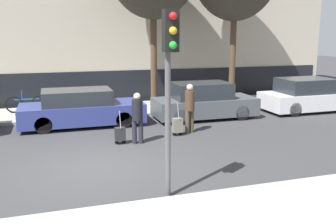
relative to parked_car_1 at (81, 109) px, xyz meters
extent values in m
plane|color=#38383A|center=(0.04, -4.70, -0.65)|extent=(80.00, 80.00, 0.00)
cube|color=#A39E93|center=(0.04, 2.30, -0.59)|extent=(28.00, 3.00, 0.12)
cube|color=black|center=(0.04, 4.48, 0.15)|extent=(27.44, 0.06, 1.60)
cube|color=navy|center=(0.05, 0.00, -0.16)|extent=(4.53, 1.77, 0.70)
cube|color=#23282D|center=(-0.13, 0.00, 0.46)|extent=(2.49, 1.56, 0.54)
cylinder|color=black|center=(1.45, -0.80, -0.35)|extent=(0.60, 0.18, 0.60)
cylinder|color=black|center=(1.45, 0.80, -0.35)|extent=(0.60, 0.18, 0.60)
cylinder|color=black|center=(-1.36, -0.80, -0.35)|extent=(0.60, 0.18, 0.60)
cylinder|color=black|center=(-1.36, 0.80, -0.35)|extent=(0.60, 0.18, 0.60)
cube|color=#4C5156|center=(4.92, -0.20, -0.16)|extent=(4.15, 1.72, 0.70)
cube|color=#23282D|center=(4.75, -0.20, 0.51)|extent=(2.28, 1.52, 0.63)
cylinder|color=black|center=(6.20, -0.97, -0.35)|extent=(0.60, 0.18, 0.60)
cylinder|color=black|center=(6.20, 0.57, -0.35)|extent=(0.60, 0.18, 0.60)
cylinder|color=black|center=(3.63, -0.97, -0.35)|extent=(0.60, 0.18, 0.60)
cylinder|color=black|center=(3.63, 0.57, -0.35)|extent=(0.60, 0.18, 0.60)
cube|color=silver|center=(9.89, -0.20, -0.16)|extent=(4.07, 1.86, 0.70)
cube|color=#23282D|center=(9.72, -0.20, 0.51)|extent=(2.24, 1.64, 0.63)
cylinder|color=black|center=(11.15, 0.64, -0.35)|extent=(0.60, 0.18, 0.60)
cylinder|color=black|center=(8.63, -1.05, -0.35)|extent=(0.60, 0.18, 0.60)
cylinder|color=black|center=(8.63, 0.64, -0.35)|extent=(0.60, 0.18, 0.60)
cylinder|color=#23232D|center=(1.40, -2.89, -0.27)|extent=(0.15, 0.15, 0.75)
cylinder|color=#23232D|center=(1.59, -2.93, -0.27)|extent=(0.15, 0.15, 0.75)
cylinder|color=black|center=(1.50, -2.91, 0.43)|extent=(0.34, 0.34, 0.65)
sphere|color=beige|center=(1.50, -2.91, 0.86)|extent=(0.21, 0.21, 0.21)
cube|color=#262628|center=(0.96, -2.80, -0.32)|extent=(0.32, 0.24, 0.41)
cylinder|color=black|center=(0.84, -2.80, -0.59)|extent=(0.12, 0.03, 0.12)
cylinder|color=black|center=(1.07, -2.80, -0.59)|extent=(0.12, 0.03, 0.12)
cylinder|color=gray|center=(0.96, -2.87, 0.15)|extent=(0.02, 0.19, 0.53)
cylinder|color=#4C4233|center=(3.41, -2.23, -0.25)|extent=(0.15, 0.15, 0.80)
cylinder|color=#4C4233|center=(3.60, -2.16, -0.25)|extent=(0.15, 0.15, 0.80)
cylinder|color=#473323|center=(3.51, -2.20, 0.50)|extent=(0.34, 0.34, 0.69)
sphere|color=beige|center=(3.51, -2.20, 0.96)|extent=(0.23, 0.23, 0.23)
cube|color=slate|center=(2.99, -2.40, -0.29)|extent=(0.32, 0.24, 0.48)
cylinder|color=black|center=(2.88, -2.40, -0.59)|extent=(0.12, 0.03, 0.12)
cylinder|color=black|center=(3.11, -2.40, -0.59)|extent=(0.12, 0.03, 0.12)
cylinder|color=gray|center=(2.99, -2.47, 0.23)|extent=(0.02, 0.19, 0.53)
cylinder|color=#515154|center=(1.23, -6.95, 1.28)|extent=(0.12, 0.12, 3.86)
cube|color=black|center=(1.23, -7.13, 2.81)|extent=(0.28, 0.24, 0.80)
sphere|color=red|center=(1.23, -7.28, 3.08)|extent=(0.15, 0.15, 0.15)
sphere|color=gold|center=(1.23, -7.28, 2.81)|extent=(0.15, 0.15, 0.15)
sphere|color=green|center=(1.23, -7.28, 2.54)|extent=(0.15, 0.15, 0.15)
torus|color=black|center=(-1.51, 2.63, -0.17)|extent=(0.72, 0.06, 0.72)
torus|color=black|center=(-2.56, 2.63, -0.17)|extent=(0.72, 0.06, 0.72)
cylinder|color=navy|center=(-2.04, 2.63, 0.03)|extent=(1.00, 0.05, 0.05)
cylinder|color=navy|center=(-2.23, 2.63, 0.23)|extent=(0.04, 0.04, 0.40)
cylinder|color=#4C3826|center=(3.36, 1.94, 1.72)|extent=(0.28, 0.28, 4.49)
cylinder|color=#4C3826|center=(7.06, 1.68, 1.69)|extent=(0.28, 0.28, 4.44)
camera|label=1|loc=(-0.99, -14.06, 2.76)|focal=40.00mm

